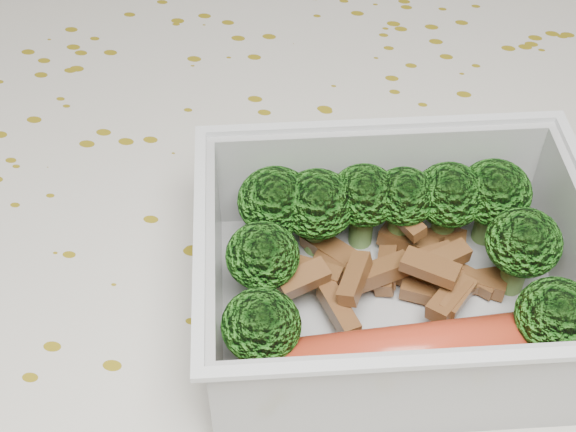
# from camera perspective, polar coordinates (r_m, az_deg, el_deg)

# --- Properties ---
(dining_table) EXTENTS (1.40, 0.90, 0.75)m
(dining_table) POSITION_cam_1_polar(r_m,az_deg,el_deg) (0.50, 0.44, -9.82)
(dining_table) COLOR brown
(dining_table) RESTS_ON ground
(tablecloth) EXTENTS (1.46, 0.96, 0.19)m
(tablecloth) POSITION_cam_1_polar(r_m,az_deg,el_deg) (0.46, 0.47, -6.38)
(tablecloth) COLOR silver
(tablecloth) RESTS_ON dining_table
(lunch_container) EXTENTS (0.22, 0.19, 0.07)m
(lunch_container) POSITION_cam_1_polar(r_m,az_deg,el_deg) (0.39, 7.64, -4.85)
(lunch_container) COLOR silver
(lunch_container) RESTS_ON tablecloth
(broccoli_florets) EXTENTS (0.18, 0.14, 0.05)m
(broccoli_florets) POSITION_cam_1_polar(r_m,az_deg,el_deg) (0.40, 7.32, -1.11)
(broccoli_florets) COLOR #608C3F
(broccoli_florets) RESTS_ON lunch_container
(meat_pile) EXTENTS (0.11, 0.09, 0.03)m
(meat_pile) POSITION_cam_1_polar(r_m,az_deg,el_deg) (0.41, 8.03, -3.79)
(meat_pile) COLOR brown
(meat_pile) RESTS_ON lunch_container
(sausage) EXTENTS (0.16, 0.07, 0.03)m
(sausage) POSITION_cam_1_polar(r_m,az_deg,el_deg) (0.37, 9.22, -9.66)
(sausage) COLOR #B7351D
(sausage) RESTS_ON lunch_container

